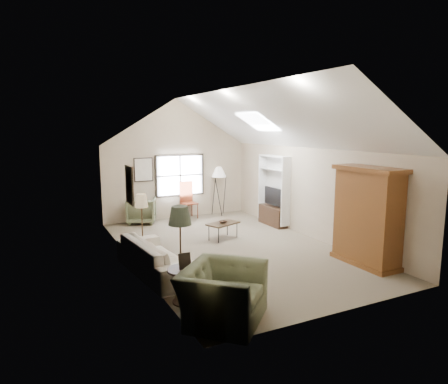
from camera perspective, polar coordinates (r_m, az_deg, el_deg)
name	(u,v)px	position (r m, az deg, el deg)	size (l,w,h in m)	color
room_shell	(231,121)	(9.86, 1.05, 10.09)	(5.01, 8.01, 4.00)	#726851
window	(180,175)	(13.62, -6.31, 2.38)	(1.72, 0.08, 1.42)	black
skylight	(258,121)	(11.28, 4.86, 10.01)	(0.80, 1.20, 0.52)	white
wall_art	(137,177)	(11.09, -12.34, 2.12)	(1.97, 3.71, 0.88)	black
armoire	(368,216)	(9.45, 19.82, -3.29)	(0.60, 1.50, 2.20)	brown
tv_alcove	(274,189)	(12.57, 7.13, 0.42)	(0.32, 1.30, 2.10)	white
media_console	(273,216)	(12.72, 6.98, -3.37)	(0.34, 1.18, 0.60)	#382316
tv_panel	(273,196)	(12.60, 7.03, -0.62)	(0.05, 0.90, 0.55)	black
sofa	(158,257)	(8.63, -9.44, -9.10)	(2.48, 0.97, 0.72)	silver
armchair_near	(223,294)	(6.54, -0.20, -14.39)	(1.35, 1.18, 0.88)	#646F4D
armchair_far	(141,211)	(13.12, -11.71, -2.64)	(0.87, 0.89, 0.81)	#566043
coffee_table	(223,231)	(11.07, -0.13, -5.58)	(0.90, 0.50, 0.46)	#312514
bowl	(223,222)	(11.01, -0.13, -4.29)	(0.22, 0.22, 0.05)	#352515
side_table	(185,286)	(7.23, -5.58, -13.16)	(0.62, 0.62, 0.62)	#312014
side_chair	(189,200)	(13.58, -5.00, -1.17)	(0.48, 0.48, 1.24)	maroon
tripod_lamp	(219,191)	(13.98, -0.73, 0.18)	(0.50, 0.50, 1.73)	white
dark_lamp	(181,252)	(7.21, -6.23, -8.52)	(0.41, 0.41, 1.73)	#262C1F
tan_lamp	(142,225)	(9.63, -11.61, -4.67)	(0.31, 0.31, 1.55)	tan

